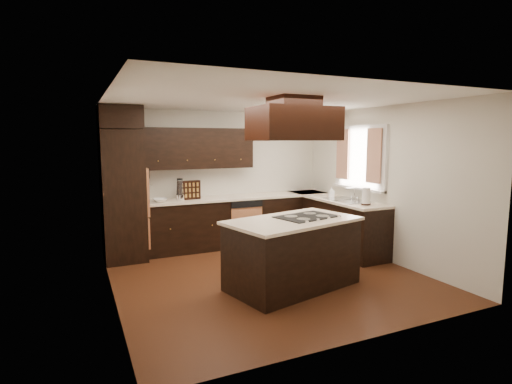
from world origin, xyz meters
The scene contains 30 objects.
floor centered at (0.00, 0.00, -0.01)m, with size 4.20×4.20×0.02m, color #592D15.
ceiling centered at (0.00, 0.00, 2.51)m, with size 4.20×4.20×0.02m, color white.
wall_back centered at (0.00, 2.11, 1.25)m, with size 4.20×0.02×2.50m, color beige.
wall_front centered at (0.00, -2.11, 1.25)m, with size 4.20×0.02×2.50m, color beige.
wall_left centered at (-2.11, 0.00, 1.25)m, with size 0.02×4.20×2.50m, color beige.
wall_right centered at (2.11, 0.00, 1.25)m, with size 0.02×4.20×2.50m, color beige.
oven_column centered at (-1.78, 1.71, 1.06)m, with size 0.65×0.75×2.12m, color black.
wall_oven_face centered at (-1.43, 1.71, 1.12)m, with size 0.05×0.62×0.78m, color #CF7E4E.
base_cabinets_back centered at (0.03, 1.80, 0.44)m, with size 2.93×0.60×0.88m, color black.
base_cabinets_right centered at (1.80, 0.90, 0.44)m, with size 0.60×2.40×0.88m, color black.
countertop_back centered at (0.03, 1.79, 0.90)m, with size 2.93×0.63×0.04m, color #FFE9CC.
countertop_right centered at (1.79, 0.90, 0.90)m, with size 0.63×2.40×0.04m, color #FFE9CC.
upper_cabinets centered at (-0.43, 1.93, 1.81)m, with size 2.00×0.34×0.72m, color black.
dishwasher_front centered at (0.33, 1.50, 0.40)m, with size 0.60×0.05×0.72m, color #CF7E4E.
window_frame centered at (2.07, 0.55, 1.65)m, with size 0.06×1.32×1.12m, color white.
window_pane centered at (2.10, 0.55, 1.65)m, with size 0.00×1.20×1.00m, color white.
curtain_left centered at (2.01, 0.13, 1.70)m, with size 0.02×0.34×0.90m, color beige.
curtain_right centered at (2.01, 0.97, 1.70)m, with size 0.02×0.34×0.90m, color beige.
sink_rim centered at (1.80, 0.55, 0.92)m, with size 0.52×0.84×0.01m, color silver.
island centered at (0.12, -0.53, 0.44)m, with size 1.68×0.92×0.88m, color black.
island_top centered at (0.12, -0.53, 0.90)m, with size 1.75×0.98×0.04m, color #FFE9CC.
cooktop centered at (0.37, -0.47, 0.93)m, with size 0.80×0.53×0.01m, color black.
range_hood centered at (0.10, -0.55, 2.16)m, with size 1.05×0.72×0.42m, color black.
hood_duct centered at (0.10, -0.55, 2.44)m, with size 0.55×0.50×0.13m, color black.
blender_base centered at (-0.83, 1.73, 0.97)m, with size 0.15×0.15×0.10m, color silver.
blender_pitcher centered at (-0.83, 1.73, 1.15)m, with size 0.13×0.13×0.26m, color silver.
spice_rack centered at (-0.65, 1.78, 1.09)m, with size 0.40×0.10×0.33m, color black.
mixing_bowl centered at (-1.18, 1.70, 0.95)m, with size 0.25×0.25×0.06m, color white.
soap_bottle centered at (1.78, 0.96, 1.01)m, with size 0.08×0.09×0.19m, color white.
paper_towel centered at (1.77, 0.00, 1.06)m, with size 0.13×0.13×0.28m, color white.
Camera 1 is at (-2.47, -5.03, 1.95)m, focal length 28.00 mm.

